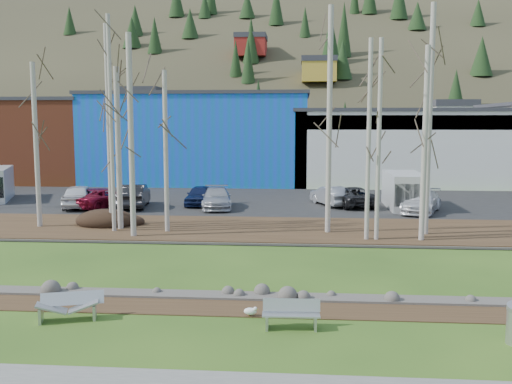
# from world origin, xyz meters

# --- Properties ---
(ground) EXTENTS (200.00, 200.00, 0.00)m
(ground) POSITION_xyz_m (0.00, 0.00, 0.00)
(ground) COLOR #2C4B17
(ground) RESTS_ON ground
(dirt_strip) EXTENTS (80.00, 1.80, 0.03)m
(dirt_strip) POSITION_xyz_m (0.00, 2.10, 0.01)
(dirt_strip) COLOR #382616
(dirt_strip) RESTS_ON ground
(near_bank_rocks) EXTENTS (80.00, 0.80, 0.50)m
(near_bank_rocks) POSITION_xyz_m (0.00, 3.10, 0.00)
(near_bank_rocks) COLOR #47423D
(near_bank_rocks) RESTS_ON ground
(river) EXTENTS (80.00, 8.00, 0.90)m
(river) POSITION_xyz_m (0.00, 7.20, 0.00)
(river) COLOR black
(river) RESTS_ON ground
(far_bank_rocks) EXTENTS (80.00, 0.80, 0.46)m
(far_bank_rocks) POSITION_xyz_m (0.00, 11.30, 0.00)
(far_bank_rocks) COLOR #47423D
(far_bank_rocks) RESTS_ON ground
(far_bank) EXTENTS (80.00, 7.00, 0.15)m
(far_bank) POSITION_xyz_m (0.00, 14.50, 0.07)
(far_bank) COLOR #382616
(far_bank) RESTS_ON ground
(parking_lot) EXTENTS (80.00, 14.00, 0.14)m
(parking_lot) POSITION_xyz_m (0.00, 25.00, 0.07)
(parking_lot) COLOR black
(parking_lot) RESTS_ON ground
(building_brick) EXTENTS (16.32, 12.24, 7.80)m
(building_brick) POSITION_xyz_m (-24.00, 39.00, 3.91)
(building_brick) COLOR #9B4428
(building_brick) RESTS_ON ground
(building_blue) EXTENTS (20.40, 12.24, 8.30)m
(building_blue) POSITION_xyz_m (-6.00, 39.00, 4.16)
(building_blue) COLOR blue
(building_blue) RESTS_ON ground
(building_white) EXTENTS (18.36, 12.24, 6.80)m
(building_white) POSITION_xyz_m (12.00, 38.98, 3.41)
(building_white) COLOR silver
(building_white) RESTS_ON ground
(hillside) EXTENTS (160.00, 72.00, 35.00)m
(hillside) POSITION_xyz_m (0.00, 84.00, 17.50)
(hillside) COLOR #2E2B1B
(hillside) RESTS_ON ground
(bench_intact) EXTENTS (1.61, 0.54, 0.80)m
(bench_intact) POSITION_xyz_m (3.30, 0.47, 0.40)
(bench_intact) COLOR #AFB2B4
(bench_intact) RESTS_ON ground
(bench_damaged) EXTENTS (1.85, 1.04, 0.78)m
(bench_damaged) POSITION_xyz_m (-3.12, 0.64, 0.40)
(bench_damaged) COLOR #AFB2B4
(bench_damaged) RESTS_ON ground
(seagull) EXTENTS (0.45, 0.22, 0.33)m
(seagull) POSITION_xyz_m (2.10, 1.28, 0.18)
(seagull) COLOR gold
(seagull) RESTS_ON ground
(dirt_mound) EXTENTS (3.23, 2.28, 0.63)m
(dirt_mound) POSITION_xyz_m (-6.97, 14.75, 0.47)
(dirt_mound) COLOR black
(dirt_mound) RESTS_ON far_bank
(birch_0) EXTENTS (0.25, 0.25, 8.60)m
(birch_0) POSITION_xyz_m (-10.33, 14.08, 4.45)
(birch_0) COLOR beige
(birch_0) RESTS_ON far_bank
(birch_1) EXTENTS (0.22, 0.22, 10.51)m
(birch_1) POSITION_xyz_m (-6.49, 14.31, 5.41)
(birch_1) COLOR beige
(birch_1) RESTS_ON far_bank
(birch_2) EXTENTS (0.29, 0.29, 8.31)m
(birch_2) POSITION_xyz_m (-5.84, 13.83, 4.31)
(birch_2) COLOR beige
(birch_2) RESTS_ON far_bank
(birch_3) EXTENTS (0.21, 0.21, 10.78)m
(birch_3) POSITION_xyz_m (-5.97, 13.21, 5.54)
(birch_3) COLOR beige
(birch_3) RESTS_ON far_bank
(birch_4) EXTENTS (0.27, 0.27, 9.70)m
(birch_4) POSITION_xyz_m (-4.61, 12.01, 5.00)
(birch_4) COLOR beige
(birch_4) RESTS_ON far_bank
(birch_5) EXTENTS (0.23, 0.23, 8.07)m
(birch_5) POSITION_xyz_m (-3.24, 13.30, 4.18)
(birch_5) COLOR beige
(birch_5) RESTS_ON far_bank
(birch_6) EXTENTS (0.21, 0.21, 9.34)m
(birch_6) POSITION_xyz_m (6.66, 12.10, 4.82)
(birch_6) COLOR beige
(birch_6) RESTS_ON far_bank
(birch_7) EXTENTS (0.26, 0.26, 11.14)m
(birch_7) POSITION_xyz_m (4.90, 13.72, 5.72)
(birch_7) COLOR beige
(birch_7) RESTS_ON far_bank
(birch_8) EXTENTS (0.25, 0.25, 8.99)m
(birch_8) POSITION_xyz_m (9.22, 12.13, 4.65)
(birch_8) COLOR beige
(birch_8) RESTS_ON far_bank
(birch_9) EXTENTS (0.26, 0.26, 11.17)m
(birch_9) POSITION_xyz_m (9.73, 13.65, 5.73)
(birch_9) COLOR beige
(birch_9) RESTS_ON far_bank
(birch_10) EXTENTS (0.21, 0.21, 9.34)m
(birch_10) POSITION_xyz_m (7.12, 12.10, 4.82)
(birch_10) COLOR beige
(birch_10) RESTS_ON far_bank
(car_0) EXTENTS (2.67, 4.72, 1.52)m
(car_0) POSITION_xyz_m (-10.80, 20.79, 0.90)
(car_0) COLOR white
(car_0) RESTS_ON parking_lot
(car_1) EXTENTS (2.28, 4.80, 1.52)m
(car_1) POSITION_xyz_m (-7.28, 21.11, 0.90)
(car_1) COLOR black
(car_1) RESTS_ON parking_lot
(car_2) EXTENTS (3.88, 5.02, 1.27)m
(car_2) POSITION_xyz_m (-9.10, 20.86, 0.77)
(car_2) COLOR maroon
(car_2) RESTS_ON parking_lot
(car_3) EXTENTS (2.50, 4.78, 1.32)m
(car_3) POSITION_xyz_m (-1.88, 21.20, 0.80)
(car_3) COLOR #9FA0A6
(car_3) RESTS_ON parking_lot
(car_4) EXTENTS (1.65, 3.84, 1.29)m
(car_4) POSITION_xyz_m (-3.20, 22.47, 0.79)
(car_4) COLOR #131E45
(car_4) RESTS_ON parking_lot
(car_5) EXTENTS (2.78, 4.14, 1.29)m
(car_5) POSITION_xyz_m (5.51, 23.06, 0.78)
(car_5) COLOR #A6A7A9
(car_5) RESTS_ON parking_lot
(car_6) EXTENTS (3.23, 5.02, 1.29)m
(car_6) POSITION_xyz_m (6.87, 22.80, 0.78)
(car_6) COLOR black
(car_6) RESTS_ON parking_lot
(car_7) EXTENTS (3.45, 5.00, 1.34)m
(car_7) POSITION_xyz_m (10.91, 20.50, 0.81)
(car_7) COLOR silver
(car_7) RESTS_ON parking_lot
(car_8) EXTENTS (3.88, 5.02, 1.27)m
(car_8) POSITION_xyz_m (-9.44, 20.86, 0.77)
(car_8) COLOR maroon
(car_8) RESTS_ON parking_lot
(van_white) EXTENTS (2.16, 5.16, 2.26)m
(van_white) POSITION_xyz_m (10.19, 22.15, 1.27)
(van_white) COLOR silver
(van_white) RESTS_ON parking_lot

